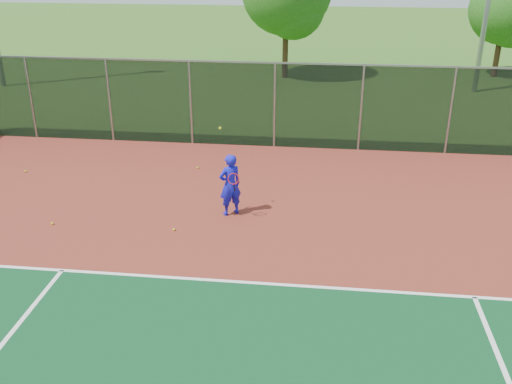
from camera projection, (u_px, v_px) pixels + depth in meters
The scene contains 8 objects.
court_apron at pixel (381, 320), 11.19m from camera, with size 30.00×20.00×0.02m, color maroon.
fence_back at pixel (361, 107), 19.64m from camera, with size 30.00×0.06×3.03m.
tennis_player at pixel (230, 185), 15.16m from camera, with size 0.75×0.76×2.43m.
practice_ball_0 at pixel (52, 223), 14.91m from camera, with size 0.07×0.07×0.07m, color gold.
practice_ball_1 at pixel (26, 171), 18.27m from camera, with size 0.07×0.07×0.07m, color gold.
practice_ball_2 at pixel (197, 168), 18.56m from camera, with size 0.07×0.07×0.07m, color gold.
practice_ball_6 at pixel (174, 229), 14.60m from camera, with size 0.07×0.07×0.07m, color gold.
tree_back_mid at pixel (507, 12), 29.72m from camera, with size 3.67×3.67×5.39m.
Camera 1 is at (-1.36, -7.43, 6.85)m, focal length 40.00 mm.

